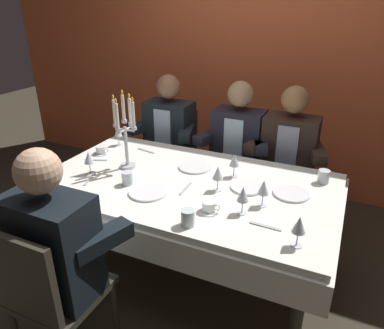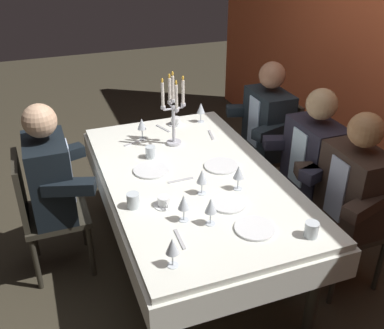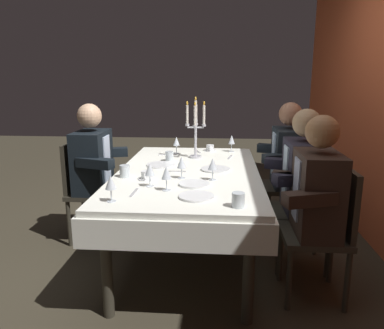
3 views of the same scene
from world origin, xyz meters
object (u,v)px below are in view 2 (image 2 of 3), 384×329
dinner_plate_3 (255,228)px  wine_glass_3 (211,206)px  wine_glass_5 (201,109)px  water_tumbler_1 (151,152)px  wine_glass_4 (202,177)px  water_tumbler_2 (311,230)px  wine_glass_0 (172,247)px  wine_glass_6 (142,124)px  seated_diner_3 (354,188)px  seated_diner_2 (314,157)px  seated_diner_1 (49,178)px  coffee_cup_0 (164,202)px  wine_glass_2 (184,203)px  seated_diner_0 (269,122)px  water_tumbler_0 (133,200)px  dinner_plate_0 (229,203)px  dinner_plate_1 (151,170)px  wine_glass_1 (239,173)px  candelabra (173,111)px  coffee_cup_1 (176,121)px  dining_table (193,190)px  dinner_plate_2 (221,166)px

dinner_plate_3 → wine_glass_3: 0.26m
wine_glass_5 → water_tumbler_1: (0.46, -0.55, -0.07)m
wine_glass_4 → water_tumbler_2: 0.70m
wine_glass_0 → wine_glass_6: (-1.42, 0.23, 0.00)m
dinner_plate_3 → seated_diner_3: 0.79m
wine_glass_6 → seated_diner_2: seated_diner_2 is taller
seated_diner_1 → wine_glass_0: bearing=24.6°
seated_diner_1 → wine_glass_5: bearing=111.3°
wine_glass_5 → coffee_cup_0: 1.24m
wine_glass_0 → wine_glass_2: size_ratio=1.00×
dinner_plate_3 → seated_diner_0: (-1.25, 0.78, -0.01)m
wine_glass_5 → water_tumbler_0: 1.30m
dinner_plate_0 → water_tumbler_2: (0.42, 0.28, 0.04)m
dinner_plate_0 → seated_diner_3: (0.11, 0.81, -0.01)m
dinner_plate_1 → wine_glass_0: bearing=-9.4°
wine_glass_0 → wine_glass_6: 1.44m
coffee_cup_0 → dinner_plate_1: bearing=174.5°
wine_glass_1 → wine_glass_3: 0.40m
seated_diner_0 → seated_diner_1: size_ratio=1.00×
wine_glass_6 → seated_diner_0: size_ratio=0.13×
candelabra → wine_glass_6: (-0.17, -0.19, -0.14)m
dinner_plate_1 → seated_diner_0: (-0.45, 1.13, -0.01)m
wine_glass_6 → coffee_cup_1: bearing=116.2°
wine_glass_5 → wine_glass_0: bearing=-25.9°
dinner_plate_1 → wine_glass_6: size_ratio=1.45×
dinner_plate_3 → wine_glass_4: size_ratio=1.35×
water_tumbler_2 → seated_diner_0: (-1.40, 0.53, -0.05)m
wine_glass_5 → dining_table: bearing=-24.8°
dinner_plate_3 → seated_diner_2: seated_diner_2 is taller
seated_diner_1 → seated_diner_3: (0.80, 1.77, 0.00)m
water_tumbler_1 → seated_diner_3: bearing=52.6°
wine_glass_5 → wine_glass_2: bearing=-25.3°
wine_glass_2 → wine_glass_4: same height
water_tumbler_2 → seated_diner_2: seated_diner_2 is taller
dinner_plate_1 → wine_glass_4: bearing=29.7°
wine_glass_0 → water_tumbler_2: 0.76m
dining_table → wine_glass_4: (0.23, -0.03, 0.24)m
water_tumbler_1 → wine_glass_4: bearing=16.6°
dinner_plate_1 → seated_diner_2: 1.15m
dinner_plate_1 → seated_diner_2: (0.21, 1.13, -0.01)m
wine_glass_5 → seated_diner_0: (0.19, 0.52, -0.12)m
dinner_plate_0 → wine_glass_6: 1.07m
candelabra → wine_glass_2: (0.92, -0.25, -0.14)m
dining_table → coffee_cup_1: (-0.80, 0.15, 0.15)m
seated_diner_2 → candelabra: bearing=-122.1°
seated_diner_2 → wine_glass_4: bearing=-80.0°
candelabra → wine_glass_4: candelabra is taller
wine_glass_2 → coffee_cup_0: size_ratio=1.24×
dining_table → seated_diner_2: size_ratio=1.56×
dinner_plate_1 → dinner_plate_2: 0.47m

